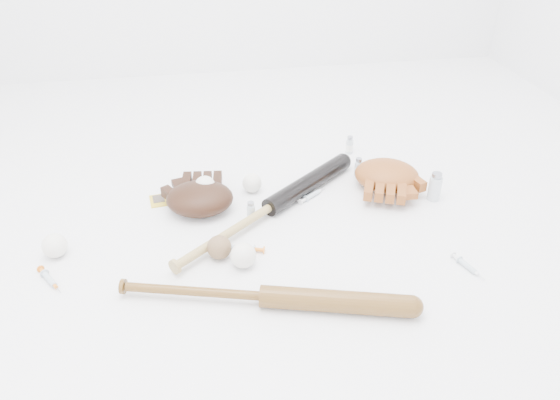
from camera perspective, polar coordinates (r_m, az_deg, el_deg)
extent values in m
plane|color=white|center=(1.76, 0.54, -2.65)|extent=(3.00, 3.00, 0.00)
cube|color=gold|center=(1.93, -12.57, -0.07)|extent=(0.07, 0.09, 0.00)
cube|color=white|center=(1.88, -7.73, 0.08)|extent=(0.08, 0.08, 0.04)
sphere|color=white|center=(1.85, -7.85, 1.47)|extent=(0.07, 0.07, 0.07)
sphere|color=white|center=(1.75, -22.48, -4.43)|extent=(0.07, 0.07, 0.07)
sphere|color=white|center=(1.92, -2.94, 1.78)|extent=(0.07, 0.07, 0.07)
sphere|color=white|center=(1.58, -3.86, -5.80)|extent=(0.08, 0.08, 0.08)
sphere|color=brown|center=(1.62, -6.37, -4.94)|extent=(0.07, 0.07, 0.07)
cylinder|color=silver|center=(2.19, 7.28, 5.74)|extent=(0.03, 0.03, 0.07)
cylinder|color=silver|center=(2.04, 8.19, 3.45)|extent=(0.03, 0.03, 0.07)
cylinder|color=silver|center=(1.77, -3.06, -1.16)|extent=(0.03, 0.03, 0.07)
cylinder|color=silver|center=(1.94, 15.90, 1.38)|extent=(0.04, 0.04, 0.10)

